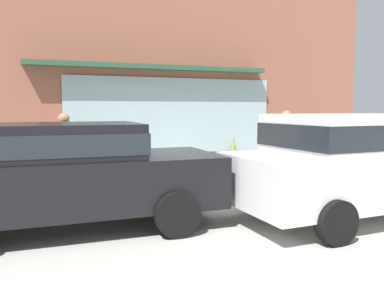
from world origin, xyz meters
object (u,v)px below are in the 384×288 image
Objects in this scene: parked_car_white at (357,160)px; potted_plant_trailing_edge at (128,160)px; potted_plant_window_left at (73,165)px; potted_plant_window_right at (308,156)px; fire_hydrant at (110,177)px; pedestrian_passerby at (286,139)px; parked_car_black at (66,169)px; pedestrian_with_handbag at (65,148)px; potted_plant_window_center at (233,154)px.

potted_plant_trailing_edge is at bearing 115.84° from parked_car_white.
potted_plant_trailing_edge is (1.41, -0.09, 0.08)m from potted_plant_window_left.
parked_car_white is 6.64× the size of potted_plant_window_right.
fire_hydrant is 2.28m from potted_plant_trailing_edge.
potted_plant_trailing_edge is at bearing 96.19° from pedestrian_passerby.
potted_plant_window_right is (2.76, 5.00, -0.61)m from parked_car_white.
potted_plant_window_left is 7.01m from potted_plant_window_right.
parked_car_white is at bearing -11.09° from parked_car_black.
potted_plant_window_right is at bearing 29.34° from parked_car_black.
pedestrian_with_handbag is 5.36m from potted_plant_window_center.
pedestrian_passerby is 0.39× the size of parked_car_white.
fire_hydrant is at bearing 137.07° from parked_car_white.
pedestrian_passerby is at bearing -28.89° from potted_plant_trailing_edge.
parked_car_black is at bearing 165.91° from parked_car_white.
pedestrian_with_handbag is 0.39× the size of parked_car_black.
potted_plant_window_left is 0.68× the size of potted_plant_window_center.
potted_plant_window_left is (-4.24, 5.30, -0.60)m from parked_car_white.
parked_car_white reaches higher than potted_plant_window_right.
pedestrian_with_handbag reaches higher than parked_car_white.
pedestrian_passerby reaches higher than fire_hydrant.
parked_car_white is at bearing -158.21° from pedestrian_passerby.
potted_plant_window_left is at bearing 102.61° from pedestrian_passerby.
potted_plant_window_right is at bearing -2.11° from potted_plant_trailing_edge.
pedestrian_with_handbag is 7.54m from potted_plant_window_right.
pedestrian_passerby is 5.45m from potted_plant_window_left.
potted_plant_window_left is (-0.60, 2.22, -0.03)m from fire_hydrant.
parked_car_white is 5.61× the size of potted_plant_trailing_edge.
parked_car_black is 5.46× the size of potted_plant_trailing_edge.
potted_plant_window_right is at bearing -7.66° from potted_plant_window_center.
pedestrian_with_handbag is (-0.87, 0.03, 0.62)m from fire_hydrant.
parked_car_white is (-0.76, -3.23, -0.09)m from pedestrian_passerby.
pedestrian_with_handbag is at bearing 142.78° from parked_car_white.
pedestrian_passerby reaches higher than potted_plant_trailing_edge.
potted_plant_trailing_edge is (1.68, 2.10, -0.57)m from pedestrian_with_handbag.
potted_plant_window_left is at bearing 176.41° from potted_plant_trailing_edge.
potted_plant_window_center is at bearing 172.34° from potted_plant_window_right.
potted_plant_trailing_edge is (-3.59, 1.98, -0.61)m from pedestrian_passerby.
fire_hydrant is 0.18× the size of parked_car_white.
potted_plant_window_left is at bearing 147.25° from pedestrian_with_handbag.
potted_plant_trailing_edge is at bearing -177.83° from potted_plant_window_center.
pedestrian_with_handbag is 0.38× the size of parked_car_white.
potted_plant_window_center is at bearing 83.69° from parked_car_white.
parked_car_black is at bearing -112.38° from potted_plant_trailing_edge.
potted_plant_window_right is at bearing -13.40° from pedestrian_passerby.
potted_plant_window_left is 4.58m from potted_plant_window_center.
pedestrian_passerby is 2.63× the size of potted_plant_window_left.
parked_car_white is 5.95m from potted_plant_trailing_edge.
pedestrian_passerby is at bearing -138.48° from potted_plant_window_right.
potted_plant_window_right is (6.40, 1.92, -0.04)m from fire_hydrant.
potted_plant_trailing_edge is at bearing 67.97° from parked_car_black.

